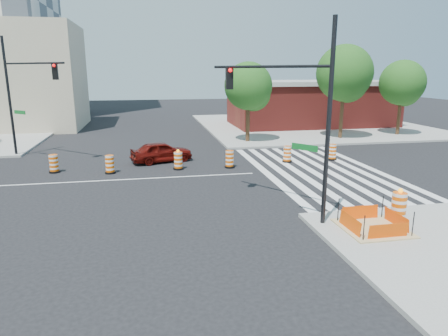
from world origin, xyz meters
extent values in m
plane|color=black|center=(0.00, 0.00, 0.00)|extent=(120.00, 120.00, 0.00)
cube|color=gray|center=(18.00, 18.00, 0.07)|extent=(22.00, 22.00, 0.15)
cube|color=silver|center=(7.80, 0.00, 0.01)|extent=(0.45, 13.50, 0.01)
cube|color=silver|center=(8.70, 0.00, 0.01)|extent=(0.45, 13.50, 0.01)
cube|color=silver|center=(9.60, 0.00, 0.01)|extent=(0.45, 13.50, 0.01)
cube|color=silver|center=(10.50, 0.00, 0.01)|extent=(0.45, 13.50, 0.01)
cube|color=silver|center=(11.40, 0.00, 0.01)|extent=(0.45, 13.50, 0.01)
cube|color=silver|center=(12.30, 0.00, 0.01)|extent=(0.45, 13.50, 0.01)
cube|color=silver|center=(13.20, 0.00, 0.01)|extent=(0.45, 13.50, 0.01)
cube|color=silver|center=(14.10, 0.00, 0.01)|extent=(0.45, 13.50, 0.01)
cube|color=silver|center=(0.00, 0.00, 0.01)|extent=(14.00, 0.12, 0.01)
cube|color=tan|center=(9.00, -9.00, 0.17)|extent=(2.20, 2.20, 0.05)
cube|color=#E54804|center=(9.00, -9.90, 0.43)|extent=(1.44, 0.02, 0.55)
cube|color=#E54804|center=(9.00, -8.10, 0.43)|extent=(1.44, 0.02, 0.55)
cube|color=#E54804|center=(8.10, -9.00, 0.43)|extent=(0.02, 1.44, 0.55)
cube|color=#E54804|center=(9.90, -9.00, 0.43)|extent=(0.02, 1.44, 0.55)
cylinder|color=black|center=(8.10, -9.90, 0.60)|extent=(0.04, 0.04, 0.90)
cylinder|color=black|center=(9.90, -9.90, 0.60)|extent=(0.04, 0.04, 0.90)
cylinder|color=black|center=(8.10, -8.10, 0.60)|extent=(0.04, 0.04, 0.90)
cylinder|color=black|center=(9.90, -8.10, 0.60)|extent=(0.04, 0.04, 0.90)
cube|color=maroon|center=(18.00, 18.00, 2.10)|extent=(16.00, 8.00, 4.20)
cube|color=gray|center=(18.00, 18.00, 4.40)|extent=(16.50, 8.50, 0.40)
cube|color=#BAAC8E|center=(-12.00, 22.00, 5.00)|extent=(14.00, 10.00, 10.00)
imported|color=#510A07|center=(2.13, 3.89, 0.65)|extent=(4.10, 2.58, 1.30)
cylinder|color=black|center=(7.51, -8.09, 3.77)|extent=(0.16, 0.16, 7.23)
cylinder|color=black|center=(5.88, -5.92, 5.76)|extent=(3.34, 4.41, 0.11)
cube|color=black|center=(4.74, -4.40, 5.30)|extent=(0.29, 0.25, 0.90)
sphere|color=#FF0C0C|center=(4.74, -4.58, 5.62)|extent=(0.16, 0.16, 0.16)
cube|color=#0C591E|center=(6.97, -7.37, 2.86)|extent=(0.68, 0.89, 0.23)
cylinder|color=black|center=(-7.40, 7.50, 3.95)|extent=(0.17, 0.17, 7.59)
cylinder|color=black|center=(-5.28, 5.60, 6.04)|extent=(4.33, 3.87, 0.11)
cube|color=black|center=(-3.79, 4.28, 5.56)|extent=(0.30, 0.27, 0.95)
sphere|color=#FF0C0C|center=(-3.79, 4.10, 5.89)|extent=(0.17, 0.17, 0.17)
cube|color=#0C591E|center=(-6.70, 6.87, 3.00)|extent=(0.88, 0.79, 0.24)
cylinder|color=black|center=(10.27, -8.55, 0.20)|extent=(0.66, 0.66, 0.11)
cylinder|color=#E45604|center=(10.27, -8.55, 0.75)|extent=(0.53, 0.53, 1.04)
sphere|color=#FF990C|center=(10.27, -8.55, 1.36)|extent=(0.18, 0.18, 0.18)
cylinder|color=#382314|center=(9.13, 9.48, 1.98)|extent=(0.32, 0.32, 3.95)
sphere|color=#144614|center=(9.13, 9.48, 4.45)|extent=(3.70, 3.70, 3.70)
sphere|color=#144614|center=(9.62, 9.77, 3.83)|extent=(2.72, 2.72, 2.72)
sphere|color=#144614|center=(8.74, 9.28, 4.08)|extent=(2.47, 2.47, 2.47)
cylinder|color=#382314|center=(17.12, 9.55, 2.41)|extent=(0.30, 0.30, 4.82)
sphere|color=#144614|center=(17.12, 9.55, 5.42)|extent=(4.52, 4.52, 4.52)
sphere|color=#144614|center=(17.59, 9.82, 4.67)|extent=(3.31, 3.31, 3.31)
sphere|color=#144614|center=(16.75, 9.36, 4.97)|extent=(3.01, 3.01, 3.01)
cylinder|color=#382314|center=(22.92, 10.27, 2.04)|extent=(0.29, 0.29, 4.09)
sphere|color=#144614|center=(22.92, 10.27, 4.60)|extent=(3.83, 3.83, 3.83)
sphere|color=#144614|center=(23.37, 10.54, 3.96)|extent=(2.81, 2.81, 2.81)
sphere|color=#144614|center=(22.55, 10.09, 4.22)|extent=(2.56, 2.56, 2.56)
cylinder|color=black|center=(-3.94, 2.31, 0.05)|extent=(0.60, 0.60, 0.10)
cylinder|color=#E45604|center=(-3.94, 2.31, 0.55)|extent=(0.48, 0.48, 0.95)
cylinder|color=black|center=(-0.83, 1.54, 0.05)|extent=(0.60, 0.60, 0.10)
cylinder|color=#E45604|center=(-0.83, 1.54, 0.55)|extent=(0.48, 0.48, 0.95)
cylinder|color=black|center=(3.00, 1.73, 0.05)|extent=(0.60, 0.60, 0.10)
cylinder|color=#E45604|center=(3.00, 1.73, 0.55)|extent=(0.48, 0.48, 0.95)
sphere|color=#FF990C|center=(3.00, 1.73, 1.10)|extent=(0.16, 0.16, 0.16)
cylinder|color=black|center=(6.02, 1.57, 0.05)|extent=(0.60, 0.60, 0.10)
cylinder|color=#E45604|center=(6.02, 1.57, 0.55)|extent=(0.48, 0.48, 0.95)
cylinder|color=black|center=(9.87, 2.30, 0.05)|extent=(0.60, 0.60, 0.10)
cylinder|color=#E45604|center=(9.87, 2.30, 0.55)|extent=(0.48, 0.48, 0.95)
cylinder|color=black|center=(12.94, 2.37, 0.05)|extent=(0.60, 0.60, 0.10)
cylinder|color=#E45604|center=(12.94, 2.37, 0.55)|extent=(0.48, 0.48, 0.95)
camera|label=1|loc=(1.29, -20.97, 5.61)|focal=32.00mm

